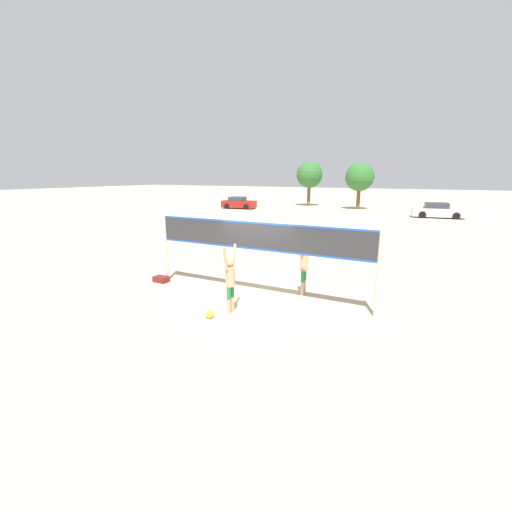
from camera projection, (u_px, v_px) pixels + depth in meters
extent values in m
plane|color=#C6B28C|center=(256.00, 296.00, 11.48)|extent=(200.00, 200.00, 0.00)
cylinder|color=beige|center=(166.00, 248.00, 12.90)|extent=(0.13, 0.13, 2.48)
cylinder|color=beige|center=(378.00, 275.00, 9.48)|extent=(0.13, 0.13, 2.48)
cube|color=#2D2D33|center=(256.00, 236.00, 11.01)|extent=(7.53, 0.02, 0.92)
cube|color=#1E4CB2|center=(256.00, 223.00, 10.91)|extent=(7.53, 0.03, 0.06)
cube|color=#1E4CB2|center=(256.00, 249.00, 11.11)|extent=(7.53, 0.03, 0.06)
cylinder|color=tan|center=(229.00, 306.00, 9.92)|extent=(0.11, 0.11, 0.45)
cylinder|color=#267F3F|center=(229.00, 293.00, 9.82)|extent=(0.12, 0.12, 0.37)
cylinder|color=tan|center=(232.00, 304.00, 10.09)|extent=(0.11, 0.11, 0.45)
cylinder|color=#267F3F|center=(232.00, 291.00, 10.00)|extent=(0.12, 0.12, 0.37)
cylinder|color=tan|center=(230.00, 276.00, 9.80)|extent=(0.28, 0.28, 0.58)
sphere|color=tan|center=(230.00, 263.00, 9.71)|extent=(0.23, 0.23, 0.23)
cylinder|color=tan|center=(225.00, 258.00, 9.46)|extent=(0.08, 0.21, 0.65)
cylinder|color=tan|center=(234.00, 255.00, 9.87)|extent=(0.08, 0.21, 0.65)
cylinder|color=tan|center=(304.00, 287.00, 11.62)|extent=(0.11, 0.11, 0.47)
cylinder|color=#267F3F|center=(305.00, 275.00, 11.53)|extent=(0.12, 0.12, 0.38)
cylinder|color=tan|center=(302.00, 289.00, 11.45)|extent=(0.11, 0.11, 0.47)
cylinder|color=#267F3F|center=(303.00, 276.00, 11.35)|extent=(0.12, 0.12, 0.38)
cylinder|color=tan|center=(304.00, 261.00, 11.33)|extent=(0.28, 0.28, 0.60)
sphere|color=tan|center=(305.00, 249.00, 11.23)|extent=(0.23, 0.23, 0.23)
cylinder|color=tan|center=(307.00, 242.00, 11.40)|extent=(0.08, 0.22, 0.68)
cylinder|color=tan|center=(302.00, 245.00, 10.98)|extent=(0.08, 0.22, 0.68)
sphere|color=yellow|center=(210.00, 314.00, 9.65)|extent=(0.24, 0.24, 0.24)
cube|color=maroon|center=(161.00, 279.00, 12.91)|extent=(0.56, 0.36, 0.22)
cube|color=#B7B7BC|center=(438.00, 212.00, 32.29)|extent=(4.71, 2.29, 0.79)
cube|color=#2D333D|center=(436.00, 205.00, 32.22)|extent=(2.22, 1.85, 0.51)
cylinder|color=black|center=(453.00, 214.00, 32.62)|extent=(0.66, 0.30, 0.64)
cylinder|color=black|center=(456.00, 216.00, 31.11)|extent=(0.66, 0.30, 0.64)
cylinder|color=black|center=(421.00, 213.00, 33.57)|extent=(0.66, 0.30, 0.64)
cylinder|color=black|center=(422.00, 215.00, 32.05)|extent=(0.66, 0.30, 0.64)
cube|color=maroon|center=(239.00, 204.00, 41.21)|extent=(4.21, 2.29, 0.83)
cube|color=#2D333D|center=(237.00, 199.00, 41.13)|extent=(2.01, 1.84, 0.46)
cylinder|color=black|center=(251.00, 206.00, 41.62)|extent=(0.66, 0.31, 0.64)
cylinder|color=black|center=(246.00, 207.00, 40.11)|extent=(0.66, 0.31, 0.64)
cylinder|color=black|center=(232.00, 205.00, 42.42)|extent=(0.66, 0.31, 0.64)
cylinder|color=black|center=(227.00, 206.00, 40.90)|extent=(0.66, 0.31, 0.64)
cylinder|color=brown|center=(309.00, 194.00, 44.80)|extent=(0.43, 0.43, 3.07)
sphere|color=#2D662D|center=(309.00, 175.00, 44.23)|extent=(3.35, 3.35, 3.35)
cylinder|color=brown|center=(358.00, 197.00, 40.22)|extent=(0.43, 0.43, 2.83)
sphere|color=#2D662D|center=(360.00, 177.00, 39.68)|extent=(3.28, 3.28, 3.28)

